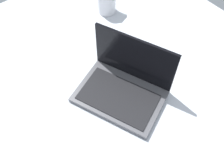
# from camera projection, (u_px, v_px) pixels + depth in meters

# --- Properties ---
(bed_mattress) EXTENTS (1.80, 1.40, 0.18)m
(bed_mattress) POSITION_uv_depth(u_px,v_px,m) (138.00, 111.00, 1.09)
(bed_mattress) COLOR #B7BCC6
(bed_mattress) RESTS_ON ground
(laptop) EXTENTS (0.39, 0.34, 0.23)m
(laptop) POSITION_uv_depth(u_px,v_px,m) (124.00, 85.00, 1.01)
(laptop) COLOR #4C4C51
(laptop) RESTS_ON bed_mattress
(snack_cup) EXTENTS (0.09, 0.10, 0.14)m
(snack_cup) POSITION_uv_depth(u_px,v_px,m) (107.00, 1.00, 1.29)
(snack_cup) COLOR silver
(snack_cup) RESTS_ON bed_mattress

